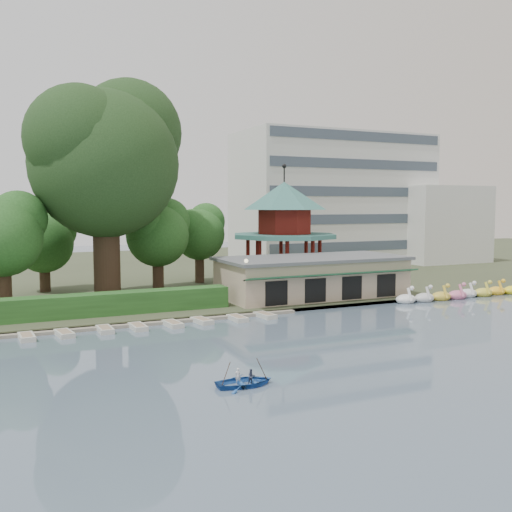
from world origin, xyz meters
TOP-DOWN VIEW (x-y plane):
  - ground_plane at (0.00, 0.00)m, footprint 220.00×220.00m
  - shore at (0.00, 52.00)m, footprint 220.00×70.00m
  - embankment at (0.00, 17.30)m, footprint 220.00×0.60m
  - dock at (-12.00, 17.20)m, footprint 34.00×1.60m
  - boathouse at (10.00, 21.97)m, footprint 18.60×9.39m
  - pavilion at (12.00, 32.00)m, footprint 12.40×12.40m
  - office_building at (32.67, 49.00)m, footprint 38.00×18.00m
  - hedge at (-15.00, 20.50)m, footprint 30.00×2.00m
  - lamp_post at (1.50, 19.00)m, footprint 0.36×0.36m
  - big_tree at (-8.81, 28.22)m, footprint 15.19×14.15m
  - small_trees at (-13.93, 31.03)m, footprint 39.59×16.46m
  - swan_boats at (26.67, 16.56)m, footprint 22.02×2.15m
  - moored_rowboats at (-12.79, 15.72)m, footprint 30.36×2.66m
  - rowboat_with_passengers at (-7.01, -0.23)m, footprint 4.44×3.30m

SIDE VIEW (x-z plane):
  - ground_plane at x=0.00m, z-range 0.00..0.00m
  - dock at x=-12.00m, z-range 0.00..0.24m
  - embankment at x=0.00m, z-range 0.00..0.30m
  - moored_rowboats at x=-12.79m, z-range 0.00..0.36m
  - shore at x=0.00m, z-range 0.00..0.40m
  - swan_boats at x=26.67m, z-range -0.56..1.35m
  - rowboat_with_passengers at x=-7.01m, z-range -0.56..1.45m
  - hedge at x=-15.00m, z-range 0.40..2.20m
  - boathouse at x=10.00m, z-range 0.42..4.32m
  - lamp_post at x=1.50m, z-range 1.20..5.48m
  - small_trees at x=-13.93m, z-range 1.00..11.29m
  - pavilion at x=12.00m, z-range 0.73..14.23m
  - office_building at x=32.67m, z-range -0.27..19.73m
  - big_tree at x=-8.81m, z-range 3.65..24.99m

